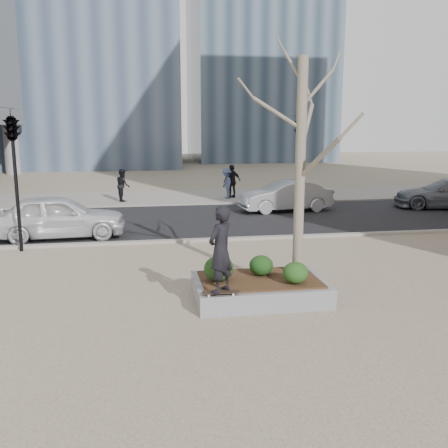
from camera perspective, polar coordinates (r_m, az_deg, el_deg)
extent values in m
plane|color=tan|center=(11.61, -0.83, -8.79)|extent=(120.00, 120.00, 0.00)
cube|color=black|center=(21.22, -4.86, 0.43)|extent=(60.00, 8.00, 0.02)
cube|color=gray|center=(28.12, -6.01, 3.08)|extent=(60.00, 6.00, 0.02)
cube|color=gray|center=(11.72, 4.05, -7.46)|extent=(3.00, 2.00, 0.45)
cube|color=#382314|center=(11.64, 4.06, -6.32)|extent=(2.70, 1.70, 0.04)
ellipsoid|color=black|center=(11.36, -0.60, -5.11)|extent=(0.68, 0.68, 0.58)
ellipsoid|color=black|center=(11.81, 4.27, -4.74)|extent=(0.56, 0.56, 0.48)
ellipsoid|color=#154014|center=(11.31, 8.17, -5.55)|extent=(0.57, 0.57, 0.49)
imported|color=black|center=(10.35, -0.40, -2.94)|extent=(0.78, 0.78, 1.83)
imported|color=white|center=(18.58, -18.35, 0.83)|extent=(4.70, 2.14, 1.56)
imported|color=#ACB0B5|center=(23.43, 7.04, 3.19)|extent=(4.44, 1.99, 1.41)
imported|color=slate|center=(26.35, 24.17, 3.19)|extent=(5.27, 3.38, 1.42)
imported|color=black|center=(26.81, -11.48, 4.38)|extent=(0.81, 0.95, 1.71)
imported|color=#44547A|center=(27.33, 0.30, 4.68)|extent=(0.70, 1.12, 1.65)
imported|color=black|center=(27.57, 0.93, 4.92)|extent=(1.16, 0.80, 1.83)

